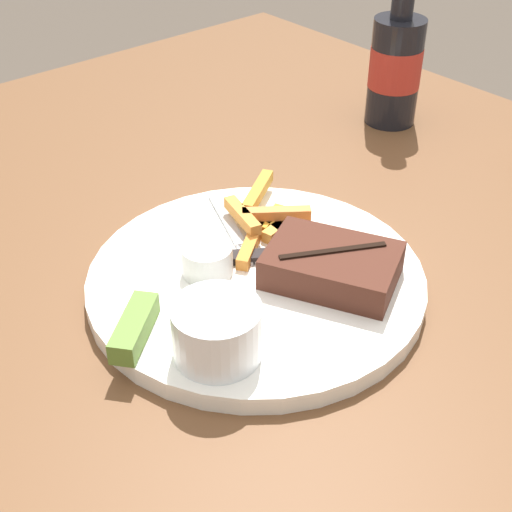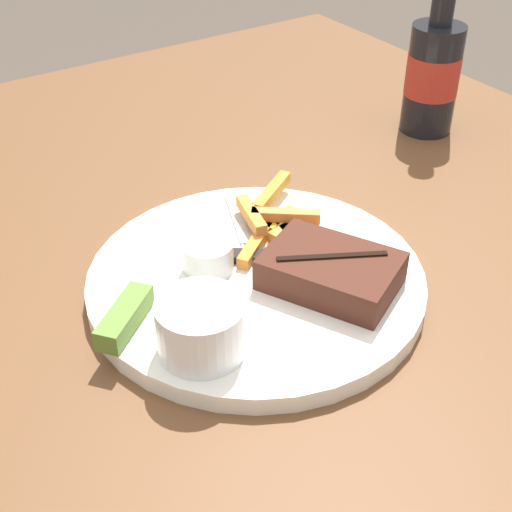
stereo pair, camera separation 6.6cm
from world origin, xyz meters
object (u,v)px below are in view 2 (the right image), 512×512
dinner_plate (256,281)px  fork_utensil (240,223)px  knife_utensil (299,258)px  dipping_sauce_cup (208,255)px  steak_portion (331,271)px  pickle_spear (127,319)px  coleslaw_cup (201,324)px  beer_bottle (433,72)px

dinner_plate → fork_utensil: 0.09m
fork_utensil → knife_utensil: knife_utensil is taller
knife_utensil → dipping_sauce_cup: bearing=-169.3°
steak_portion → knife_utensil: size_ratio=1.00×
steak_portion → knife_utensil: 0.05m
fork_utensil → pickle_spear: bearing=-41.6°
coleslaw_cup → beer_bottle: 0.53m
pickle_spear → fork_utensil: pickle_spear is taller
fork_utensil → beer_bottle: beer_bottle is taller
steak_portion → coleslaw_cup: size_ratio=1.95×
steak_portion → knife_utensil: steak_portion is taller
fork_utensil → beer_bottle: bearing=125.2°
pickle_spear → beer_bottle: (-0.16, 0.52, 0.05)m
pickle_spear → beer_bottle: 0.54m
coleslaw_cup → dipping_sauce_cup: coleslaw_cup is taller
dinner_plate → knife_utensil: 0.05m
fork_utensil → knife_utensil: (0.09, 0.01, 0.00)m
knife_utensil → dinner_plate: bearing=-152.2°
steak_portion → pickle_spear: 0.19m
steak_portion → fork_utensil: bearing=-173.4°
coleslaw_cup → knife_utensil: 0.15m
coleslaw_cup → pickle_spear: 0.07m
steak_portion → fork_utensil: (-0.13, -0.02, -0.01)m
dipping_sauce_cup → knife_utensil: (0.04, 0.08, -0.01)m
dinner_plate → fork_utensil: bearing=157.8°
pickle_spear → steak_portion: bearing=75.0°
coleslaw_cup → pickle_spear: (-0.06, -0.04, -0.02)m
dinner_plate → pickle_spear: bearing=-88.5°
dinner_plate → steak_portion: (0.05, 0.05, 0.02)m
steak_portion → coleslaw_cup: 0.14m
dinner_plate → dipping_sauce_cup: size_ratio=6.62×
dinner_plate → coleslaw_cup: coleslaw_cup is taller
dinner_plate → fork_utensil: (-0.08, 0.03, 0.01)m
steak_portion → coleslaw_cup: (0.01, -0.14, 0.01)m
pickle_spear → beer_bottle: size_ratio=0.31×
dinner_plate → dipping_sauce_cup: (-0.03, -0.03, 0.03)m
pickle_spear → dinner_plate: bearing=91.5°
dinner_plate → knife_utensil: knife_utensil is taller
dipping_sauce_cup → pickle_spear: (0.03, -0.10, -0.01)m
dipping_sauce_cup → beer_bottle: size_ratio=0.21×
dinner_plate → dipping_sauce_cup: dipping_sauce_cup is taller
knife_utensil → beer_bottle: beer_bottle is taller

